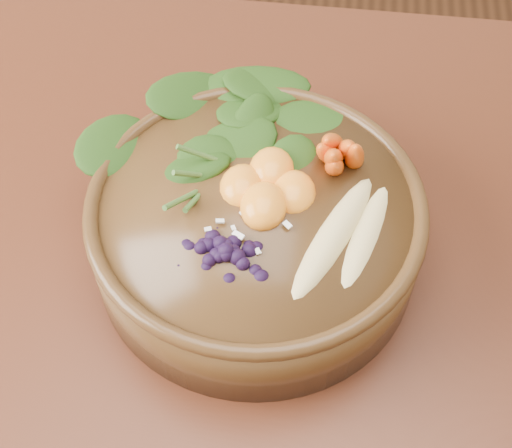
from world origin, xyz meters
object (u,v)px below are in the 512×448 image
object	(u,v)px
dining_table	(262,328)
carrot_cluster	(353,130)
stoneware_bowl	(256,230)
kale_heap	(241,122)
banana_halves	(351,225)
mandarin_cluster	(268,177)
blueberry_pile	(225,242)

from	to	relation	value
dining_table	carrot_cluster	world-z (taller)	carrot_cluster
stoneware_bowl	kale_heap	xyz separation A→B (m)	(-0.02, 0.08, 0.07)
banana_halves	stoneware_bowl	bearing A→B (deg)	-177.26
kale_heap	carrot_cluster	bearing A→B (deg)	-8.94
dining_table	carrot_cluster	xyz separation A→B (m)	(0.07, 0.09, 0.22)
mandarin_cluster	dining_table	bearing A→B (deg)	-87.33
banana_halves	mandarin_cluster	world-z (taller)	mandarin_cluster
blueberry_pile	mandarin_cluster	bearing A→B (deg)	71.29
mandarin_cluster	blueberry_pile	size ratio (longest dim) A/B	0.69
carrot_cluster	blueberry_pile	world-z (taller)	carrot_cluster
dining_table	carrot_cluster	size ratio (longest dim) A/B	18.43
carrot_cluster	mandarin_cluster	distance (m)	0.09
banana_halves	carrot_cluster	bearing A→B (deg)	113.06
kale_heap	banana_halves	xyz separation A→B (m)	(0.11, -0.10, -0.01)
carrot_cluster	mandarin_cluster	size ratio (longest dim) A/B	0.87
mandarin_cluster	stoneware_bowl	bearing A→B (deg)	-115.79
stoneware_bowl	mandarin_cluster	size ratio (longest dim) A/B	3.15
dining_table	mandarin_cluster	bearing A→B (deg)	92.67
dining_table	kale_heap	world-z (taller)	kale_heap
banana_halves	kale_heap	bearing A→B (deg)	156.45
carrot_cluster	blueberry_pile	bearing A→B (deg)	-109.55
dining_table	stoneware_bowl	distance (m)	0.14
banana_halves	dining_table	bearing A→B (deg)	-156.57
dining_table	mandarin_cluster	world-z (taller)	mandarin_cluster
kale_heap	stoneware_bowl	bearing A→B (deg)	-72.58
dining_table	stoneware_bowl	size ratio (longest dim) A/B	5.08
kale_heap	banana_halves	bearing A→B (deg)	-43.00
stoneware_bowl	blueberry_pile	size ratio (longest dim) A/B	2.16
stoneware_bowl	carrot_cluster	distance (m)	0.13
dining_table	banana_halves	bearing A→B (deg)	3.98
dining_table	banana_halves	size ratio (longest dim) A/B	9.55
carrot_cluster	banana_halves	size ratio (longest dim) A/B	0.52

